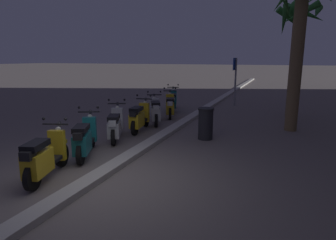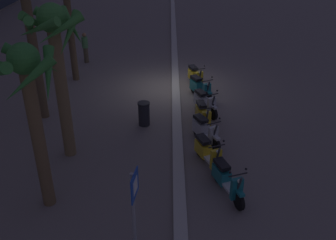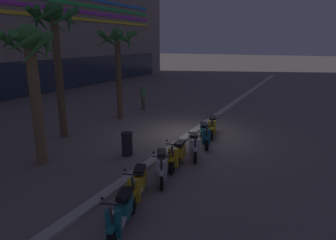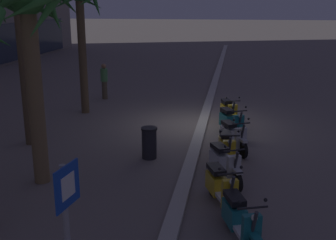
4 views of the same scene
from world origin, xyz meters
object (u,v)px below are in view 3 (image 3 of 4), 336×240
object	(u,v)px
scooter_yellow_mid_front	(212,126)
palm_tree_near_sign	(55,38)
scooter_teal_tail_end	(122,212)
palm_tree_mid_walkway	(117,51)
palm_tree_far_corner	(31,63)
litter_bin	(127,144)
scooter_yellow_far_back	(178,154)
scooter_teal_lead_nearest	(205,134)
scooter_silver_mid_centre	(194,145)
scooter_yellow_second_in_line	(138,184)
scooter_silver_mid_rear	(162,166)
pedestrian_strolling_near_curb	(143,97)

from	to	relation	value
scooter_yellow_mid_front	palm_tree_near_sign	distance (m)	8.33
scooter_teal_tail_end	scooter_yellow_mid_front	size ratio (longest dim) A/B	1.04
scooter_teal_tail_end	palm_tree_mid_walkway	distance (m)	11.59
palm_tree_far_corner	litter_bin	xyz separation A→B (m)	(2.12, -2.41, -3.26)
scooter_yellow_far_back	scooter_teal_lead_nearest	distance (m)	2.77
scooter_yellow_far_back	litter_bin	world-z (taller)	scooter_yellow_far_back
scooter_silver_mid_centre	scooter_yellow_second_in_line	bearing A→B (deg)	176.79
scooter_silver_mid_centre	palm_tree_mid_walkway	xyz separation A→B (m)	(3.69, 6.20, 3.52)
scooter_teal_lead_nearest	palm_tree_far_corner	size ratio (longest dim) A/B	0.34
scooter_silver_mid_centre	litter_bin	size ratio (longest dim) A/B	1.74
scooter_yellow_second_in_line	palm_tree_far_corner	size ratio (longest dim) A/B	0.34
scooter_silver_mid_centre	litter_bin	world-z (taller)	scooter_silver_mid_centre
scooter_silver_mid_rear	scooter_yellow_mid_front	size ratio (longest dim) A/B	0.93
scooter_yellow_mid_front	litter_bin	xyz separation A→B (m)	(-4.12, 2.22, 0.02)
pedestrian_strolling_near_curb	scooter_yellow_mid_front	bearing A→B (deg)	-119.62
scooter_yellow_second_in_line	palm_tree_mid_walkway	xyz separation A→B (m)	(7.55, 5.98, 3.52)
scooter_teal_lead_nearest	pedestrian_strolling_near_curb	distance (m)	7.75
scooter_teal_tail_end	scooter_yellow_second_in_line	world-z (taller)	same
scooter_yellow_second_in_line	litter_bin	distance (m)	3.49
scooter_yellow_far_back	palm_tree_far_corner	world-z (taller)	palm_tree_far_corner
pedestrian_strolling_near_curb	litter_bin	world-z (taller)	pedestrian_strolling_near_curb
palm_tree_near_sign	litter_bin	world-z (taller)	palm_tree_near_sign
scooter_teal_lead_nearest	scooter_yellow_mid_front	xyz separation A→B (m)	(1.42, 0.11, 0.00)
palm_tree_far_corner	pedestrian_strolling_near_curb	distance (m)	10.13
scooter_teal_tail_end	scooter_yellow_mid_front	distance (m)	8.28
scooter_yellow_far_back	scooter_teal_lead_nearest	world-z (taller)	same
scooter_teal_tail_end	scooter_teal_lead_nearest	distance (m)	6.85
scooter_silver_mid_centre	pedestrian_strolling_near_curb	xyz separation A→B (m)	(6.35, 6.16, 0.45)
scooter_silver_mid_rear	palm_tree_near_sign	bearing A→B (deg)	72.83
scooter_yellow_far_back	palm_tree_mid_walkway	xyz separation A→B (m)	(4.92, 6.04, 3.51)
scooter_teal_tail_end	palm_tree_far_corner	size ratio (longest dim) A/B	0.35
scooter_silver_mid_rear	palm_tree_far_corner	xyz separation A→B (m)	(-0.83, 4.64, 3.28)
scooter_yellow_mid_front	scooter_silver_mid_centre	bearing A→B (deg)	-176.08
scooter_yellow_far_back	scooter_teal_tail_end	bearing A→B (deg)	-174.85
scooter_teal_lead_nearest	scooter_teal_tail_end	bearing A→B (deg)	-177.48
scooter_yellow_second_in_line	palm_tree_far_corner	distance (m)	5.70
scooter_yellow_second_in_line	palm_tree_far_corner	bearing A→B (deg)	82.81
scooter_teal_tail_end	scooter_yellow_mid_front	bearing A→B (deg)	2.87
scooter_silver_mid_rear	scooter_yellow_far_back	distance (m)	1.22
palm_tree_far_corner	palm_tree_mid_walkway	bearing A→B (deg)	11.11
scooter_teal_tail_end	scooter_yellow_far_back	distance (m)	4.09
scooter_yellow_second_in_line	scooter_silver_mid_centre	distance (m)	3.87
palm_tree_near_sign	pedestrian_strolling_near_curb	world-z (taller)	palm_tree_near_sign
scooter_teal_tail_end	palm_tree_near_sign	bearing A→B (deg)	54.49
scooter_silver_mid_rear	litter_bin	size ratio (longest dim) A/B	1.67
pedestrian_strolling_near_curb	palm_tree_near_sign	bearing A→B (deg)	176.65
scooter_teal_lead_nearest	scooter_silver_mid_centre	bearing A→B (deg)	-176.66
scooter_silver_mid_centre	palm_tree_far_corner	size ratio (longest dim) A/B	0.33
scooter_yellow_mid_front	pedestrian_strolling_near_curb	bearing A→B (deg)	60.38
pedestrian_strolling_near_curb	scooter_teal_tail_end	bearing A→B (deg)	-151.34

